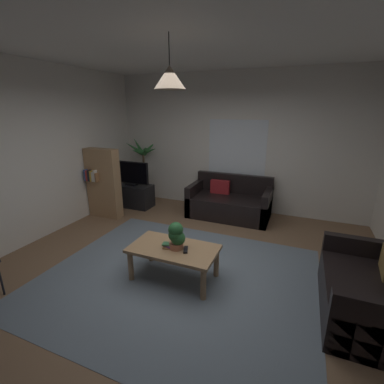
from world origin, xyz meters
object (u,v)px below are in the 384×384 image
Objects in this scene: book_on_table_2 at (169,244)px; couch_under_window at (229,203)px; tv at (131,173)px; coffee_table at (174,252)px; couch_right_side at (372,295)px; potted_plant_on_table at (176,235)px; book_on_table_1 at (168,245)px; tv_stand at (133,195)px; bookshelf_corner at (103,183)px; pendant_lamp at (170,77)px; remote_on_table_0 at (186,250)px; book_on_table_0 at (169,247)px; potted_palm_corner at (144,171)px.

couch_under_window is at bearing 86.12° from book_on_table_2.
coffee_table is at bearing -45.23° from tv.
couch_right_side is 2.22m from potted_plant_on_table.
couch_right_side is 4.76m from tv.
tv_stand reaches higher than book_on_table_1.
pendant_lamp is (2.27, -1.40, 1.75)m from bookshelf_corner.
pendant_lamp is (-0.00, 0.00, 2.08)m from coffee_table.
coffee_table is 1.29× the size of tv.
tv reaches higher than tv_stand.
remote_on_table_0 is (0.18, -0.01, 0.08)m from coffee_table.
book_on_table_1 is 0.83× the size of book_on_table_2.
pendant_lamp is (-0.05, 0.01, 1.83)m from potted_plant_on_table.
book_on_table_0 is (-0.05, -0.04, 0.08)m from coffee_table.
book_on_table_2 is at bearing 11.95° from book_on_table_1.
couch_under_window is at bearing 6.71° from tv_stand.
potted_plant_on_table reaches higher than remote_on_table_0.
tv_stand is at bearing -173.29° from couch_under_window.
pendant_lamp reaches higher than book_on_table_0.
bookshelf_corner is at bearing 148.32° from pendant_lamp.
tv is at bearing 134.77° from pendant_lamp.
coffee_table is 3.41m from potted_palm_corner.
coffee_table is 0.19m from remote_on_table_0.
couch_right_side is 0.89× the size of potted_palm_corner.
remote_on_table_0 reaches higher than book_on_table_0.
couch_right_side is 1.20× the size of coffee_table.
book_on_table_1 is at bearing -46.78° from tv_stand.
remote_on_table_0 is 3.11m from tv.
book_on_table_2 is at bearing -156.03° from coffee_table.
potted_plant_on_table is at bearing -45.00° from tv_stand.
potted_plant_on_table is at bearing -31.31° from bookshelf_corner.
book_on_table_1 is 0.24× the size of pendant_lamp.
potted_palm_corner is (-2.28, 2.68, 0.24)m from remote_on_table_0.
book_on_table_2 reaches higher than remote_on_table_0.
bookshelf_corner is at bearing 148.69° from potted_plant_on_table.
book_on_table_1 is (-2.30, -0.18, 0.20)m from couch_right_side.
couch_under_window is 2.41m from potted_plant_on_table.
book_on_table_0 is at bearing -164.73° from potted_plant_on_table.
couch_right_side is at bearing 4.06° from pendant_lamp.
couch_right_side reaches higher than remote_on_table_0.
book_on_table_1 is 0.09× the size of potted_palm_corner.
tv_stand is at bearing 135.00° from potted_plant_on_table.
couch_right_side reaches higher than potted_plant_on_table.
potted_plant_on_table is (0.10, 0.03, 0.17)m from book_on_table_0.
couch_under_window is at bearing -136.24° from couch_right_side.
bookshelf_corner is (-0.16, -1.27, 0.01)m from potted_palm_corner.
bookshelf_corner reaches higher than book_on_table_0.
book_on_table_2 is (-0.00, 0.01, 0.04)m from book_on_table_0.
remote_on_table_0 is at bearing -30.01° from bookshelf_corner.
book_on_table_1 is at bearing 162.93° from remote_on_table_0.
potted_palm_corner is at bearing -120.05° from couch_right_side.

